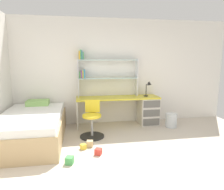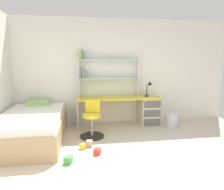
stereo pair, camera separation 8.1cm
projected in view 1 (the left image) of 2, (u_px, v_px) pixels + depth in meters
The scene contains 12 objects.
ground_plane at pixel (151, 181), 2.81m from camera, with size 6.10×6.48×0.02m, color beige.
room_shell at pixel (57, 77), 3.66m from camera, with size 6.10×6.48×2.68m.
desk at pixel (139, 108), 5.20m from camera, with size 2.07×0.54×0.73m.
bookshelf_hutch at pixel (102, 71), 5.03m from camera, with size 1.51×0.22×1.16m.
desk_lamp at pixel (149, 86), 5.11m from camera, with size 0.20×0.17×0.38m.
swivel_chair at pixel (92, 123), 4.35m from camera, with size 0.52×0.52×0.79m.
bed_platform at pixel (32, 127), 4.10m from camera, with size 1.23×2.05×0.71m.
waste_bin at pixel (171, 120), 5.01m from camera, with size 0.28×0.28×0.34m, color silver.
toy_block_natural_0 at pixel (90, 144), 3.88m from camera, with size 0.12×0.12×0.12m, color tan.
toy_block_green_1 at pixel (69, 160), 3.23m from camera, with size 0.12×0.12×0.12m, color #479E51.
toy_block_red_2 at pixel (98, 152), 3.55m from camera, with size 0.11×0.11×0.11m, color red.
toy_block_yellow_3 at pixel (83, 147), 3.77m from camera, with size 0.09×0.09×0.09m, color gold.
Camera 1 is at (-0.96, -2.43, 1.65)m, focal length 32.35 mm.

